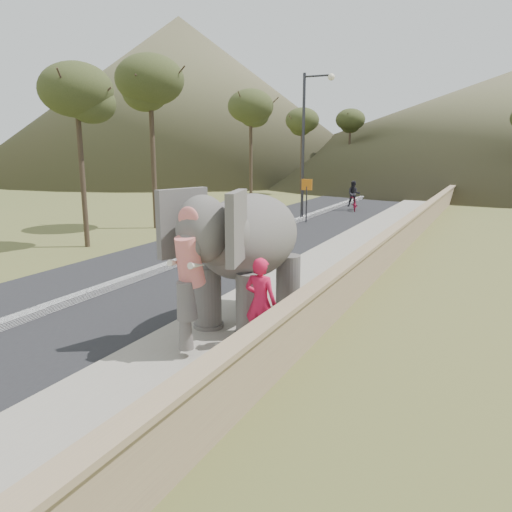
{
  "coord_description": "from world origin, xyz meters",
  "views": [
    {
      "loc": [
        5.12,
        -7.92,
        4.16
      ],
      "look_at": [
        0.2,
        2.08,
        1.7
      ],
      "focal_mm": 35.0,
      "sensor_mm": 36.0,
      "label": 1
    }
  ],
  "objects": [
    {
      "name": "ground",
      "position": [
        0.0,
        0.0,
        0.0
      ],
      "size": [
        160.0,
        160.0,
        0.0
      ],
      "primitive_type": "plane",
      "color": "olive",
      "rests_on": "ground"
    },
    {
      "name": "trees",
      "position": [
        1.66,
        28.12,
        3.91
      ],
      "size": [
        48.13,
        42.85,
        8.79
      ],
      "color": "#473828",
      "rests_on": "ground"
    },
    {
      "name": "parapet",
      "position": [
        1.65,
        10.0,
        0.55
      ],
      "size": [
        0.3,
        120.0,
        1.1
      ],
      "primitive_type": "cube",
      "color": "tan",
      "rests_on": "ground"
    },
    {
      "name": "signboard",
      "position": [
        -4.5,
        17.92,
        1.64
      ],
      "size": [
        0.6,
        0.08,
        2.4
      ],
      "color": "#2D2D33",
      "rests_on": "ground"
    },
    {
      "name": "walkway",
      "position": [
        0.0,
        10.0,
        0.07
      ],
      "size": [
        3.0,
        120.0,
        0.15
      ],
      "primitive_type": "cube",
      "color": "#9E9687",
      "rests_on": "ground"
    },
    {
      "name": "median",
      "position": [
        -5.0,
        10.0,
        0.11
      ],
      "size": [
        0.35,
        120.0,
        0.22
      ],
      "primitive_type": "cube",
      "color": "black",
      "rests_on": "ground"
    },
    {
      "name": "hill_far",
      "position": [
        5.0,
        70.0,
        7.0
      ],
      "size": [
        80.0,
        80.0,
        14.0
      ],
      "primitive_type": "cone",
      "color": "brown",
      "rests_on": "ground"
    },
    {
      "name": "elephant_and_man",
      "position": [
        0.02,
        2.13,
        1.7
      ],
      "size": [
        2.45,
        4.39,
        3.12
      ],
      "color": "slate",
      "rests_on": "ground"
    },
    {
      "name": "motorcyclist",
      "position": [
        -3.52,
        24.23,
        0.76
      ],
      "size": [
        1.16,
        1.91,
        1.95
      ],
      "color": "maroon",
      "rests_on": "ground"
    },
    {
      "name": "lamppost",
      "position": [
        -4.69,
        18.54,
        4.87
      ],
      "size": [
        1.76,
        0.36,
        8.0
      ],
      "color": "#2D2E32",
      "rests_on": "ground"
    },
    {
      "name": "hill_left",
      "position": [
        -38.0,
        55.0,
        11.0
      ],
      "size": [
        60.0,
        60.0,
        22.0
      ],
      "primitive_type": "cone",
      "color": "brown",
      "rests_on": "ground"
    },
    {
      "name": "road",
      "position": [
        -5.0,
        10.0,
        0.01
      ],
      "size": [
        7.0,
        120.0,
        0.03
      ],
      "primitive_type": "cube",
      "color": "black",
      "rests_on": "ground"
    }
  ]
}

